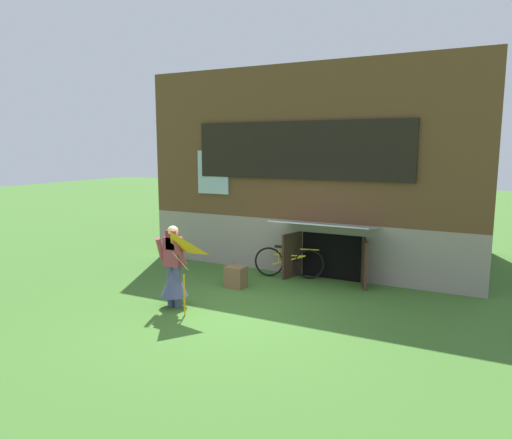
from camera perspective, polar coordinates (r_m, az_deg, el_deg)
The scene contains 6 objects.
ground_plane at distance 8.90m, azimuth -2.43°, elevation -11.14°, with size 60.00×60.00×0.00m, color #3D6B28.
log_house at distance 13.28m, azimuth 8.98°, elevation 6.22°, with size 8.28×5.78×4.93m.
person at distance 9.12m, azimuth -9.92°, elevation -6.41°, with size 0.61×0.52×1.58m.
kite at distance 8.44m, azimuth -10.25°, elevation -3.71°, with size 0.80×0.77×1.49m.
bicycle_yellow at distance 11.07m, azimuth 3.99°, elevation -5.18°, with size 1.62×0.42×0.75m.
wooden_crate at distance 10.34m, azimuth -2.47°, elevation -6.94°, with size 0.42×0.35×0.46m, color brown.
Camera 1 is at (4.15, -7.27, 3.03)m, focal length 33.07 mm.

